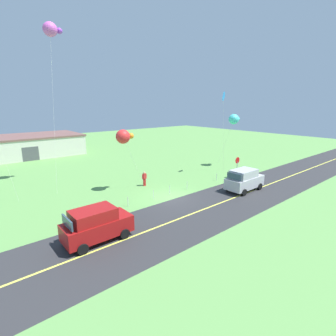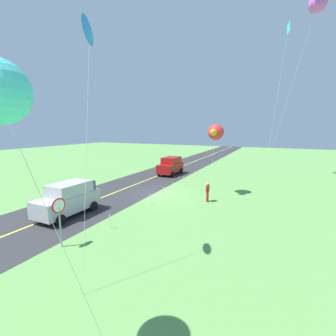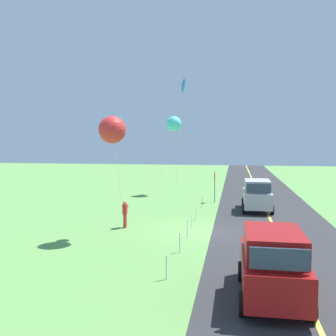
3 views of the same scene
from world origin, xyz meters
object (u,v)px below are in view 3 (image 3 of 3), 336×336
at_px(car_parked_west_near, 273,263).
at_px(kite_pink_drift, 174,124).
at_px(kite_red_low, 113,130).
at_px(person_adult_near, 125,213).
at_px(car_suv_foreground, 257,195).
at_px(kite_green_far, 182,86).
at_px(stop_sign, 215,181).

xyz_separation_m(car_parked_west_near, kite_pink_drift, (23.81, 6.93, 5.52)).
xyz_separation_m(car_parked_west_near, kite_red_low, (6.58, 7.39, 4.45)).
height_order(car_parked_west_near, person_adult_near, car_parked_west_near).
relative_size(car_suv_foreground, kite_green_far, 0.43).
relative_size(car_suv_foreground, kite_pink_drift, 0.60).
height_order(stop_sign, kite_red_low, kite_red_low).
bearing_deg(car_parked_west_near, stop_sign, 8.35).
bearing_deg(kite_pink_drift, person_adult_near, 177.87).
height_order(person_adult_near, kite_green_far, kite_green_far).
bearing_deg(kite_red_low, kite_pink_drift, -1.53).
height_order(kite_red_low, kite_pink_drift, kite_pink_drift).
bearing_deg(car_suv_foreground, stop_sign, 44.26).
distance_m(car_parked_west_near, kite_red_low, 10.85).
bearing_deg(stop_sign, person_adult_near, 155.68).
relative_size(car_suv_foreground, kite_red_low, 0.70).
xyz_separation_m(person_adult_near, kite_red_low, (-2.42, -0.09, 4.74)).
bearing_deg(person_adult_near, stop_sign, 68.89).
distance_m(car_suv_foreground, car_parked_west_near, 15.98).
height_order(person_adult_near, kite_pink_drift, kite_pink_drift).
relative_size(car_parked_west_near, kite_red_low, 0.70).
bearing_deg(kite_red_low, kite_green_far, -8.12).
height_order(car_suv_foreground, person_adult_near, car_suv_foreground).
height_order(person_adult_near, kite_red_low, kite_red_low).
bearing_deg(kite_green_far, car_suv_foreground, -120.13).
height_order(car_suv_foreground, kite_green_far, kite_green_far).
xyz_separation_m(car_suv_foreground, stop_sign, (3.31, 3.22, 0.65)).
relative_size(car_suv_foreground, car_parked_west_near, 1.00).
xyz_separation_m(car_parked_west_near, stop_sign, (19.29, 2.83, 0.65)).
xyz_separation_m(kite_red_low, kite_pink_drift, (17.23, -0.46, 1.07)).
height_order(car_parked_west_near, stop_sign, stop_sign).
distance_m(car_suv_foreground, person_adult_near, 10.53).
xyz_separation_m(car_suv_foreground, kite_green_far, (3.45, 5.95, 8.42)).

